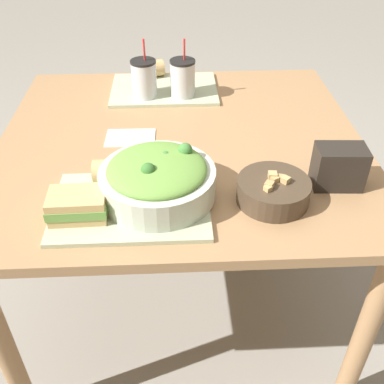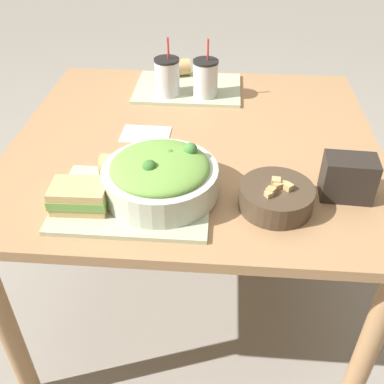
{
  "view_description": "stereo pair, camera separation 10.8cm",
  "coord_description": "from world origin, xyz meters",
  "px_view_note": "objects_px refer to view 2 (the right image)",
  "views": [
    {
      "loc": [
        -0.02,
        -1.21,
        1.45
      ],
      "look_at": [
        0.02,
        -0.35,
        0.79
      ],
      "focal_mm": 42.0,
      "sensor_mm": 36.0,
      "label": 1
    },
    {
      "loc": [
        0.09,
        -1.21,
        1.45
      ],
      "look_at": [
        0.02,
        -0.35,
        0.79
      ],
      "focal_mm": 42.0,
      "sensor_mm": 36.0,
      "label": 2
    }
  ],
  "objects_px": {
    "drink_cup_dark": "(167,78)",
    "salad_bowl": "(160,176)",
    "sandwich_near": "(80,196)",
    "baguette_far": "(176,68)",
    "napkin_folded": "(146,134)",
    "chip_bag": "(348,178)",
    "soup_bowl": "(276,197)",
    "drink_cup_red": "(205,79)",
    "baguette_near": "(124,165)"
  },
  "relations": [
    {
      "from": "soup_bowl",
      "to": "sandwich_near",
      "type": "bearing_deg",
      "value": -173.99
    },
    {
      "from": "salad_bowl",
      "to": "soup_bowl",
      "type": "distance_m",
      "value": 0.29
    },
    {
      "from": "soup_bowl",
      "to": "drink_cup_dark",
      "type": "relative_size",
      "value": 0.89
    },
    {
      "from": "soup_bowl",
      "to": "baguette_near",
      "type": "height_order",
      "value": "soup_bowl"
    },
    {
      "from": "baguette_far",
      "to": "chip_bag",
      "type": "xyz_separation_m",
      "value": [
        0.51,
        -0.72,
        0.01
      ]
    },
    {
      "from": "baguette_far",
      "to": "drink_cup_dark",
      "type": "xyz_separation_m",
      "value": [
        -0.01,
        -0.17,
        0.03
      ]
    },
    {
      "from": "drink_cup_red",
      "to": "napkin_folded",
      "type": "xyz_separation_m",
      "value": [
        -0.17,
        -0.28,
        -0.07
      ]
    },
    {
      "from": "salad_bowl",
      "to": "napkin_folded",
      "type": "distance_m",
      "value": 0.33
    },
    {
      "from": "salad_bowl",
      "to": "drink_cup_dark",
      "type": "bearing_deg",
      "value": 95.29
    },
    {
      "from": "drink_cup_red",
      "to": "baguette_far",
      "type": "bearing_deg",
      "value": 125.64
    },
    {
      "from": "soup_bowl",
      "to": "drink_cup_red",
      "type": "height_order",
      "value": "drink_cup_red"
    },
    {
      "from": "salad_bowl",
      "to": "sandwich_near",
      "type": "relative_size",
      "value": 2.04
    },
    {
      "from": "salad_bowl",
      "to": "soup_bowl",
      "type": "relative_size",
      "value": 1.58
    },
    {
      "from": "soup_bowl",
      "to": "drink_cup_dark",
      "type": "height_order",
      "value": "drink_cup_dark"
    },
    {
      "from": "sandwich_near",
      "to": "drink_cup_red",
      "type": "bearing_deg",
      "value": 66.21
    },
    {
      "from": "baguette_far",
      "to": "soup_bowl",
      "type": "bearing_deg",
      "value": -175.63
    },
    {
      "from": "drink_cup_red",
      "to": "soup_bowl",
      "type": "bearing_deg",
      "value": -71.05
    },
    {
      "from": "drink_cup_red",
      "to": "napkin_folded",
      "type": "bearing_deg",
      "value": -121.95
    },
    {
      "from": "soup_bowl",
      "to": "salad_bowl",
      "type": "bearing_deg",
      "value": 175.64
    },
    {
      "from": "sandwich_near",
      "to": "chip_bag",
      "type": "distance_m",
      "value": 0.67
    },
    {
      "from": "sandwich_near",
      "to": "baguette_far",
      "type": "distance_m",
      "value": 0.84
    },
    {
      "from": "baguette_near",
      "to": "drink_cup_dark",
      "type": "bearing_deg",
      "value": -6.22
    },
    {
      "from": "salad_bowl",
      "to": "soup_bowl",
      "type": "height_order",
      "value": "salad_bowl"
    },
    {
      "from": "salad_bowl",
      "to": "drink_cup_red",
      "type": "xyz_separation_m",
      "value": [
        0.08,
        0.59,
        0.01
      ]
    },
    {
      "from": "baguette_near",
      "to": "napkin_folded",
      "type": "xyz_separation_m",
      "value": [
        0.02,
        0.24,
        -0.04
      ]
    },
    {
      "from": "sandwich_near",
      "to": "chip_bag",
      "type": "xyz_separation_m",
      "value": [
        0.66,
        0.11,
        0.01
      ]
    },
    {
      "from": "baguette_far",
      "to": "drink_cup_dark",
      "type": "distance_m",
      "value": 0.17
    },
    {
      "from": "sandwich_near",
      "to": "baguette_far",
      "type": "height_order",
      "value": "sandwich_near"
    },
    {
      "from": "soup_bowl",
      "to": "drink_cup_red",
      "type": "distance_m",
      "value": 0.65
    },
    {
      "from": "drink_cup_dark",
      "to": "sandwich_near",
      "type": "bearing_deg",
      "value": -101.57
    },
    {
      "from": "baguette_far",
      "to": "chip_bag",
      "type": "relative_size",
      "value": 0.93
    },
    {
      "from": "sandwich_near",
      "to": "baguette_far",
      "type": "bearing_deg",
      "value": 78.38
    },
    {
      "from": "drink_cup_dark",
      "to": "drink_cup_red",
      "type": "bearing_deg",
      "value": 0.0
    },
    {
      "from": "drink_cup_dark",
      "to": "napkin_folded",
      "type": "relative_size",
      "value": 1.34
    },
    {
      "from": "sandwich_near",
      "to": "napkin_folded",
      "type": "height_order",
      "value": "sandwich_near"
    },
    {
      "from": "soup_bowl",
      "to": "drink_cup_red",
      "type": "xyz_separation_m",
      "value": [
        -0.21,
        0.61,
        0.04
      ]
    },
    {
      "from": "soup_bowl",
      "to": "chip_bag",
      "type": "distance_m",
      "value": 0.19
    },
    {
      "from": "soup_bowl",
      "to": "baguette_far",
      "type": "distance_m",
      "value": 0.85
    },
    {
      "from": "sandwich_near",
      "to": "baguette_near",
      "type": "xyz_separation_m",
      "value": [
        0.08,
        0.14,
        -0.0
      ]
    },
    {
      "from": "salad_bowl",
      "to": "baguette_near",
      "type": "height_order",
      "value": "salad_bowl"
    },
    {
      "from": "baguette_far",
      "to": "drink_cup_dark",
      "type": "relative_size",
      "value": 0.6
    },
    {
      "from": "baguette_near",
      "to": "soup_bowl",
      "type": "bearing_deg",
      "value": -103.26
    },
    {
      "from": "drink_cup_dark",
      "to": "drink_cup_red",
      "type": "distance_m",
      "value": 0.14
    },
    {
      "from": "chip_bag",
      "to": "soup_bowl",
      "type": "bearing_deg",
      "value": -158.47
    },
    {
      "from": "soup_bowl",
      "to": "sandwich_near",
      "type": "relative_size",
      "value": 1.29
    },
    {
      "from": "drink_cup_dark",
      "to": "salad_bowl",
      "type": "bearing_deg",
      "value": -84.71
    },
    {
      "from": "baguette_near",
      "to": "chip_bag",
      "type": "height_order",
      "value": "chip_bag"
    },
    {
      "from": "baguette_near",
      "to": "drink_cup_red",
      "type": "height_order",
      "value": "drink_cup_red"
    },
    {
      "from": "baguette_far",
      "to": "napkin_folded",
      "type": "relative_size",
      "value": 0.8
    },
    {
      "from": "napkin_folded",
      "to": "drink_cup_dark",
      "type": "bearing_deg",
      "value": 82.38
    }
  ]
}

